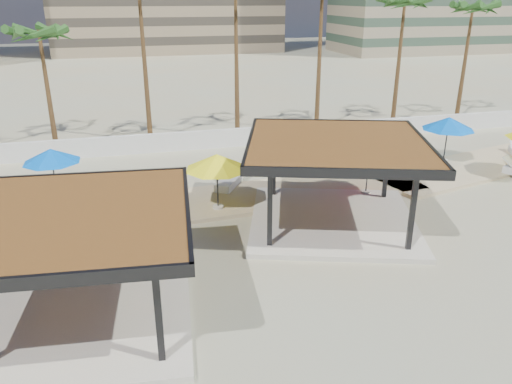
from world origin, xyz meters
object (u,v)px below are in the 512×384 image
Objects in this scene: pavilion_central at (335,174)px; pavilion_west at (72,257)px; umbrella_c at (369,152)px; lounger_b at (229,181)px.

pavilion_central reaches higher than pavilion_west.
pavilion_central is 2.95× the size of umbrella_c.
pavilion_west is at bearing 176.66° from lounger_b.
umbrella_c is at bearing 59.45° from pavilion_central.
pavilion_central is 6.52m from lounger_b.
lounger_b is (-6.32, 2.73, -1.89)m from umbrella_c.
umbrella_c is at bearing 33.66° from pavilion_west.
umbrella_c is (13.05, 6.93, 0.16)m from pavilion_west.
umbrella_c is 1.30× the size of lounger_b.
pavilion_central is at bearing -114.18° from lounger_b.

